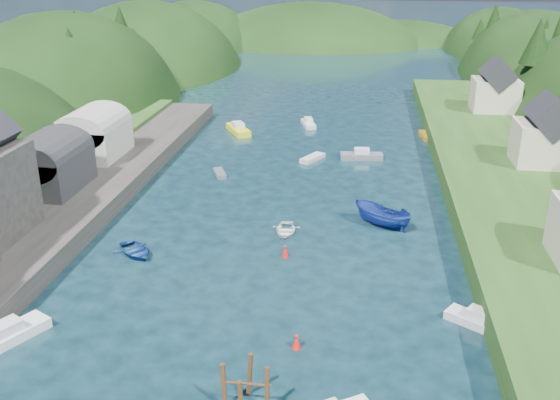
# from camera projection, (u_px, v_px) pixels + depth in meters

# --- Properties ---
(ground) EXTENTS (600.00, 600.00, 0.00)m
(ground) POSITION_uv_depth(u_px,v_px,m) (303.00, 167.00, 81.17)
(ground) COLOR black
(ground) RESTS_ON ground
(hillside_left) EXTENTS (44.00, 245.56, 52.00)m
(hillside_left) POSITION_uv_depth(u_px,v_px,m) (69.00, 154.00, 112.83)
(hillside_left) COLOR black
(hillside_left) RESTS_ON ground
(far_hills) EXTENTS (103.00, 68.00, 44.00)m
(far_hills) POSITION_uv_depth(u_px,v_px,m) (346.00, 76.00, 199.12)
(far_hills) COLOR black
(far_hills) RESTS_ON ground
(hill_trees) EXTENTS (92.69, 149.63, 11.88)m
(hill_trees) POSITION_uv_depth(u_px,v_px,m) (316.00, 62.00, 90.48)
(hill_trees) COLOR black
(hill_trees) RESTS_ON ground
(quay_left) EXTENTS (12.00, 110.00, 2.00)m
(quay_left) POSITION_uv_depth(u_px,v_px,m) (5.00, 250.00, 56.23)
(quay_left) COLOR #2D2B28
(quay_left) RESTS_ON ground
(boat_sheds) EXTENTS (7.00, 21.00, 7.50)m
(boat_sheds) POSITION_uv_depth(u_px,v_px,m) (71.00, 144.00, 72.38)
(boat_sheds) COLOR #2D2D30
(boat_sheds) RESTS_ON quay_left
(terrace_right) EXTENTS (16.00, 120.00, 2.40)m
(terrace_right) POSITION_uv_depth(u_px,v_px,m) (520.00, 195.00, 68.37)
(terrace_right) COLOR #234719
(terrace_right) RESTS_ON ground
(right_bank_cottages) EXTENTS (9.00, 59.24, 8.41)m
(right_bank_cottages) POSITION_uv_depth(u_px,v_px,m) (537.00, 135.00, 73.94)
(right_bank_cottages) COLOR beige
(right_bank_cottages) RESTS_ON terrace_right
(piling_cluster_far) EXTENTS (3.17, 2.96, 3.66)m
(piling_cluster_far) POSITION_uv_depth(u_px,v_px,m) (246.00, 391.00, 37.76)
(piling_cluster_far) COLOR #382314
(piling_cluster_far) RESTS_ON ground
(channel_buoy_near) EXTENTS (0.70, 0.70, 1.10)m
(channel_buoy_near) POSITION_uv_depth(u_px,v_px,m) (296.00, 342.00, 43.88)
(channel_buoy_near) COLOR red
(channel_buoy_near) RESTS_ON ground
(channel_buoy_far) EXTENTS (0.70, 0.70, 1.10)m
(channel_buoy_far) POSITION_uv_depth(u_px,v_px,m) (285.00, 252.00, 57.06)
(channel_buoy_far) COLOR red
(channel_buoy_far) RESTS_ON ground
(moored_boats) EXTENTS (38.60, 87.66, 2.42)m
(moored_boats) POSITION_uv_depth(u_px,v_px,m) (248.00, 267.00, 53.87)
(moored_boats) COLOR silver
(moored_boats) RESTS_ON ground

